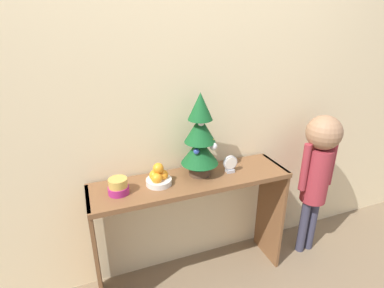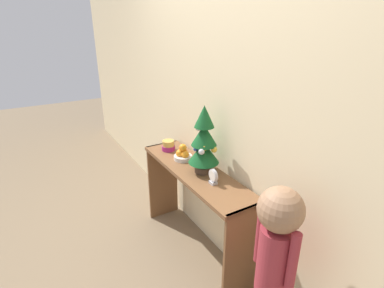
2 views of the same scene
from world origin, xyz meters
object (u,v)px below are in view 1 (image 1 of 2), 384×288
mini_tree (200,138)px  child_figure (318,164)px  desk_clock (230,164)px  fruit_bowl (158,177)px  singing_bowl (118,186)px

mini_tree → child_figure: (0.85, -0.10, -0.28)m
desk_clock → child_figure: bearing=-4.8°
fruit_bowl → desk_clock: bearing=-1.7°
singing_bowl → child_figure: 1.36m
mini_tree → singing_bowl: size_ratio=4.48×
singing_bowl → desk_clock: size_ratio=1.03×
singing_bowl → desk_clock: desk_clock is taller
mini_tree → singing_bowl: 0.55m
mini_tree → singing_bowl: (-0.50, -0.05, -0.20)m
fruit_bowl → child_figure: size_ratio=0.14×
mini_tree → desk_clock: mini_tree is taller
desk_clock → child_figure: 0.67m
desk_clock → child_figure: size_ratio=0.10×
mini_tree → desk_clock: 0.27m
singing_bowl → mini_tree: bearing=5.2°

